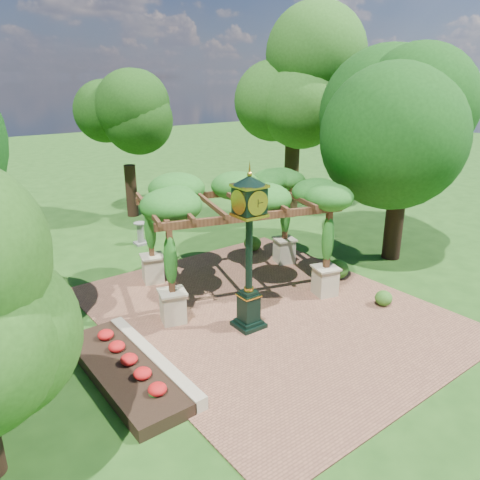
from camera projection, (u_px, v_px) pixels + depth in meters
ground at (286, 323)px, 15.39m from camera, size 120.00×120.00×0.00m
brick_plaza at (266, 311)px, 16.13m from camera, size 10.00×12.00×0.04m
border_wall at (153, 359)px, 13.05m from camera, size 0.35×5.00×0.40m
flower_bed at (123, 372)px, 12.54m from camera, size 1.50×5.00×0.36m
pedestal_clock at (249, 239)px, 14.13m from camera, size 1.02×1.02×5.03m
pergola at (236, 202)px, 16.78m from camera, size 7.51×5.83×4.16m
sundial at (141, 235)px, 22.49m from camera, size 0.63×0.63×1.09m
shrub_front at (384, 298)px, 16.42m from camera, size 0.79×0.79×0.54m
shrub_mid at (338, 269)px, 18.60m from camera, size 1.08×1.08×0.77m
shrub_back at (253, 243)px, 21.58m from camera, size 0.96×0.96×0.72m
tree_north at (126, 123)px, 25.57m from camera, size 4.03×4.03×7.66m
tree_east_far at (295, 79)px, 24.87m from camera, size 4.89×4.89×11.01m
tree_east_near at (407, 109)px, 18.87m from camera, size 5.50×5.50×9.37m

